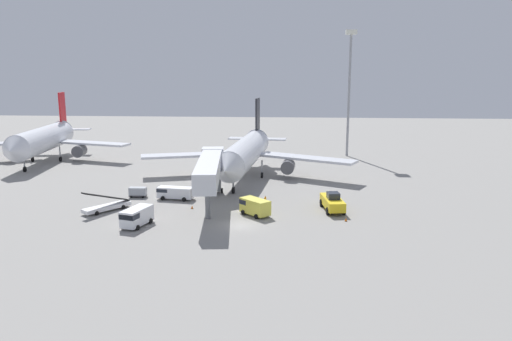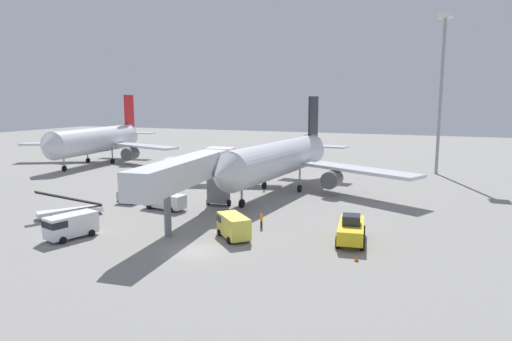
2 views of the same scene
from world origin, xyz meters
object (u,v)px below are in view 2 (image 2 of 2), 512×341
object	(u,v)px
jet_bridge	(193,171)
baggage_cart_far_right	(128,197)
safety_cone_bravo	(167,220)
pushback_tug	(351,229)
service_van_far_left	(233,225)
airplane_background	(98,140)
safety_cone_alpha	(357,258)
airplane_at_gate	(280,159)
apron_light_mast	(443,65)
ground_crew_worker_foreground	(261,220)
service_van_mid_right	(164,200)
service_van_outer_right	(70,225)
belt_loader_truck	(70,210)

from	to	relation	value
jet_bridge	baggage_cart_far_right	size ratio (longest dim) A/B	8.32
jet_bridge	safety_cone_bravo	distance (m)	6.15
pushback_tug	service_van_far_left	world-z (taller)	pushback_tug
service_van_far_left	baggage_cart_far_right	size ratio (longest dim) A/B	1.70
baggage_cart_far_right	jet_bridge	bearing A→B (deg)	-18.86
pushback_tug	airplane_background	bearing A→B (deg)	150.36
jet_bridge	safety_cone_alpha	xyz separation A→B (m)	(19.32, -6.32, -5.38)
airplane_at_gate	apron_light_mast	distance (m)	36.73
jet_bridge	pushback_tug	distance (m)	18.46
pushback_tug	ground_crew_worker_foreground	distance (m)	9.83
pushback_tug	baggage_cart_far_right	distance (m)	30.74
pushback_tug	airplane_at_gate	bearing A→B (deg)	124.63
safety_cone_alpha	airplane_background	xyz separation A→B (m)	(-61.28, 39.14, 4.73)
safety_cone_bravo	airplane_background	xyz separation A→B (m)	(-39.52, 34.58, 4.72)
ground_crew_worker_foreground	safety_cone_alpha	bearing A→B (deg)	-29.77
pushback_tug	safety_cone_alpha	bearing A→B (deg)	-74.36
service_van_mid_right	airplane_background	world-z (taller)	airplane_background
service_van_outer_right	ground_crew_worker_foreground	size ratio (longest dim) A/B	3.18
ground_crew_worker_foreground	safety_cone_bravo	world-z (taller)	ground_crew_worker_foreground
service_van_outer_right	safety_cone_alpha	bearing A→B (deg)	8.60
baggage_cart_far_right	safety_cone_bravo	bearing A→B (deg)	-31.09
service_van_outer_right	baggage_cart_far_right	size ratio (longest dim) A/B	1.95
safety_cone_alpha	safety_cone_bravo	world-z (taller)	safety_cone_bravo
service_van_mid_right	service_van_far_left	xyz separation A→B (m)	(13.11, -7.68, 0.18)
service_van_mid_right	service_van_outer_right	distance (m)	13.89
safety_cone_bravo	service_van_far_left	bearing A→B (deg)	-15.54
baggage_cart_far_right	safety_cone_bravo	world-z (taller)	baggage_cart_far_right
airplane_at_gate	apron_light_mast	xyz separation A→B (m)	(21.38, 26.02, 14.66)
service_van_mid_right	safety_cone_alpha	xyz separation A→B (m)	(25.54, -9.65, -0.87)
jet_bridge	belt_loader_truck	distance (m)	15.67
jet_bridge	apron_light_mast	size ratio (longest dim) A/B	0.79
service_van_outer_right	pushback_tug	bearing A→B (deg)	19.60
baggage_cart_far_right	safety_cone_alpha	bearing A→B (deg)	-18.41
service_van_outer_right	airplane_at_gate	bearing A→B (deg)	69.09
jet_bridge	safety_cone_alpha	bearing A→B (deg)	-18.12
jet_bridge	baggage_cart_far_right	distance (m)	13.89
airplane_at_gate	service_van_mid_right	xyz separation A→B (m)	(-9.74, -16.26, -3.75)
pushback_tug	baggage_cart_far_right	xyz separation A→B (m)	(-30.25, 5.46, -0.39)
pushback_tug	airplane_background	distance (m)	68.97
airplane_background	ground_crew_worker_foreground	bearing A→B (deg)	-33.17
airplane_at_gate	pushback_tug	bearing A→B (deg)	-55.37
jet_bridge	service_van_far_left	xyz separation A→B (m)	(6.89, -4.35, -4.33)
service_van_far_left	airplane_background	distance (m)	61.50
ground_crew_worker_foreground	apron_light_mast	xyz separation A→B (m)	(16.74, 45.54, 18.66)
jet_bridge	airplane_background	distance (m)	53.28
jet_bridge	baggage_cart_far_right	bearing A→B (deg)	161.14
service_van_far_left	apron_light_mast	xyz separation A→B (m)	(18.01, 49.96, 18.23)
pushback_tug	service_van_outer_right	bearing A→B (deg)	-160.40
service_van_outer_right	apron_light_mast	world-z (taller)	apron_light_mast
service_van_far_left	apron_light_mast	size ratio (longest dim) A/B	0.16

